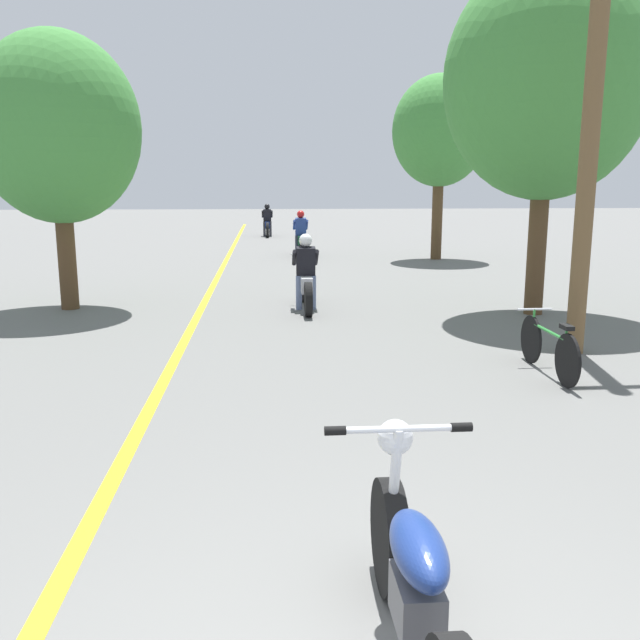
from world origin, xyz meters
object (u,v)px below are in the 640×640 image
Objects in this scene: utility_pole at (590,134)px; motorcycle_rider_lead at (306,281)px; motorcycle_foreground at (415,586)px; motorcycle_rider_far at (267,224)px; roadside_tree_right_far at (440,132)px; motorcycle_rider_mid at (301,239)px; roadside_tree_left at (57,129)px; bicycle_parked at (549,347)px; roadside_tree_right_near at (547,80)px.

utility_pole reaches higher than motorcycle_rider_lead.
motorcycle_foreground is 0.93× the size of motorcycle_rider_far.
roadside_tree_right_far reaches higher than motorcycle_rider_mid.
roadside_tree_left is at bearing 153.29° from utility_pole.
utility_pole reaches higher than bicycle_parked.
motorcycle_rider_far is at bearing 104.20° from roadside_tree_right_near.
motorcycle_rider_mid is (0.38, 9.41, 0.02)m from motorcycle_rider_lead.
roadside_tree_right_far reaches higher than motorcycle_rider_far.
utility_pole is 8.74m from roadside_tree_left.
roadside_tree_left is at bearing -117.57° from motorcycle_rider_mid.
motorcycle_foreground is (-3.51, -5.90, -2.46)m from utility_pole.
roadside_tree_right_near reaches higher than motorcycle_foreground.
utility_pole reaches higher than roadside_tree_right_far.
utility_pole is at bearing -76.62° from motorcycle_rider_mid.
roadside_tree_right_near reaches higher than motorcycle_rider_mid.
utility_pole is 21.70m from motorcycle_rider_far.
motorcycle_rider_far is (-1.05, 8.21, -0.01)m from motorcycle_rider_mid.
roadside_tree_right_near is 1.22× the size of roadside_tree_left.
motorcycle_rider_far is at bearing 98.52° from bicycle_parked.
roadside_tree_right_far is at bearing 61.14° from motorcycle_rider_lead.
utility_pole is 3.31× the size of bicycle_parked.
roadside_tree_right_near is 3.51× the size of bicycle_parked.
bicycle_parked is at bearing -59.81° from motorcycle_rider_lead.
motorcycle_foreground is 0.97× the size of motorcycle_rider_lead.
roadside_tree_right_near is at bearing -92.95° from roadside_tree_right_far.
motorcycle_rider_mid reaches higher than motorcycle_foreground.
utility_pole is at bearing -78.96° from motorcycle_rider_far.
motorcycle_rider_far is (-0.66, 17.62, 0.01)m from motorcycle_rider_lead.
roadside_tree_left is at bearing 172.15° from roadside_tree_right_near.
bicycle_parked is (-1.79, -12.64, -3.43)m from roadside_tree_right_far.
motorcycle_rider_far is at bearing 118.14° from roadside_tree_right_far.
roadside_tree_right_near is at bearing -70.50° from motorcycle_rider_mid.
motorcycle_foreground is at bearing -104.36° from roadside_tree_right_far.
roadside_tree_right_near reaches higher than roadside_tree_left.
bicycle_parked is at bearing -98.04° from roadside_tree_right_far.
roadside_tree_right_far is 2.47× the size of motorcycle_rider_mid.
motorcycle_rider_lead is (0.04, 9.45, 0.09)m from motorcycle_foreground.
roadside_tree_right_far is 11.31m from motorcycle_rider_far.
motorcycle_rider_mid is (-4.06, 1.34, -3.22)m from roadside_tree_right_far.
motorcycle_foreground is 18.87m from motorcycle_rider_mid.
motorcycle_rider_far is at bearing 92.16° from motorcycle_rider_lead.
roadside_tree_right_near reaches higher than motorcycle_rider_lead.
motorcycle_rider_lead reaches higher than motorcycle_foreground.
motorcycle_foreground is (-4.03, -8.68, -3.51)m from roadside_tree_right_near.
motorcycle_rider_lead is at bearing 134.29° from utility_pole.
motorcycle_foreground is 1.20× the size of bicycle_parked.
utility_pole is at bearing -94.82° from roadside_tree_right_far.
motorcycle_rider_lead is (-3.99, 0.78, -3.42)m from roadside_tree_right_near.
utility_pole is 1.15× the size of roadside_tree_left.
roadside_tree_right_near reaches higher than bicycle_parked.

